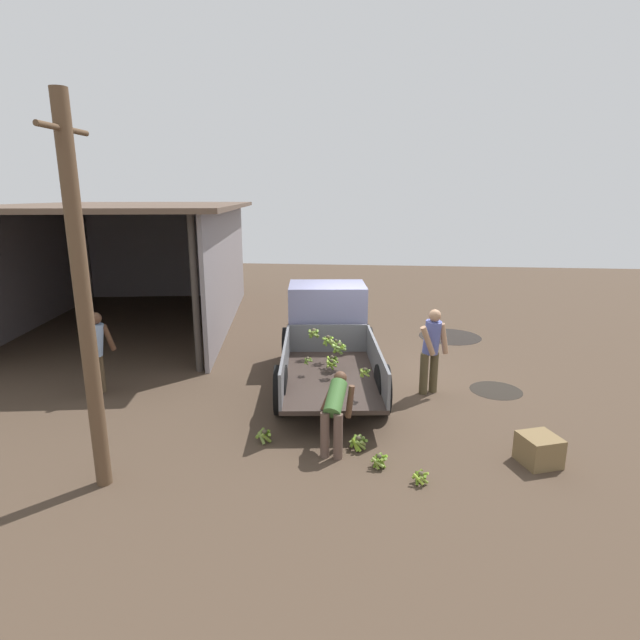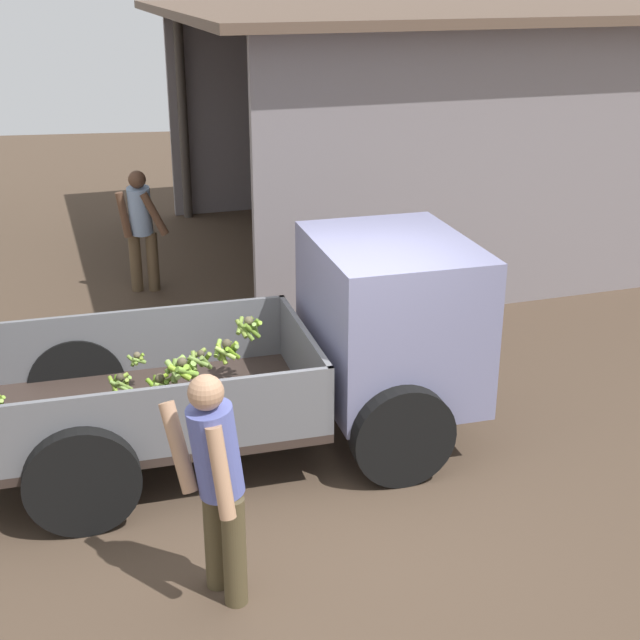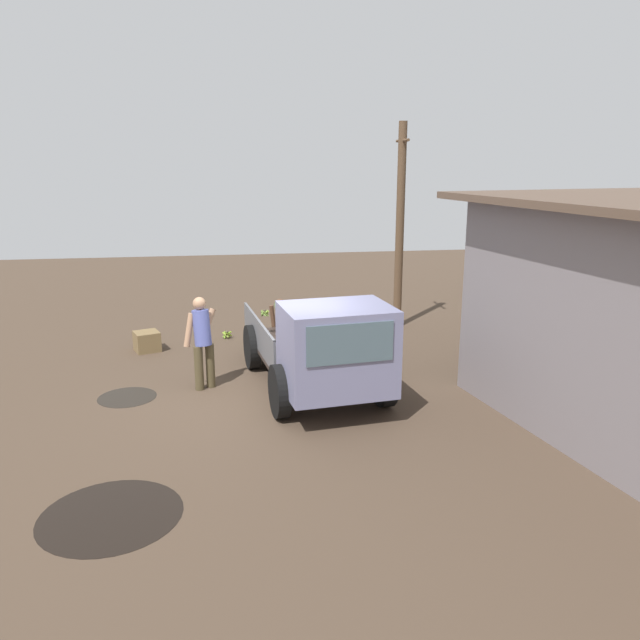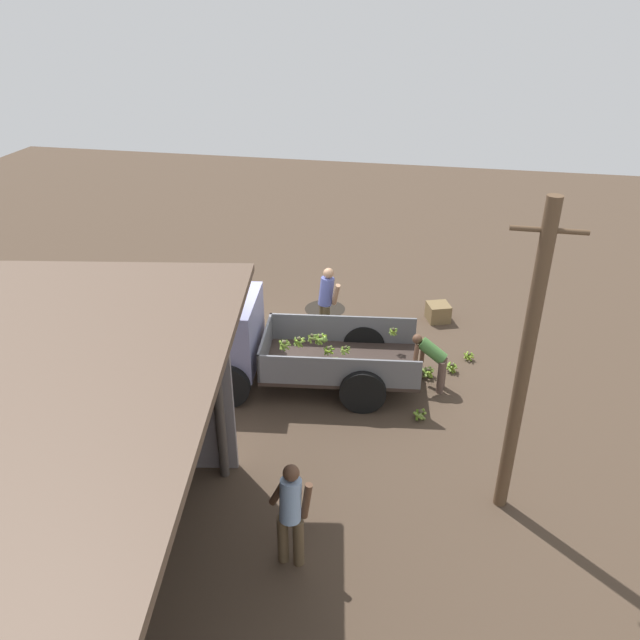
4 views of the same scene
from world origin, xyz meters
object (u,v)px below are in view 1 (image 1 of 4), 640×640
object	(u,v)px
utility_pole	(83,301)
person_bystander_near_shed	(96,349)
cargo_truck	(328,328)
banana_bunch_on_ground_2	(421,477)
wooden_crate_0	(539,450)
banana_bunch_on_ground_1	(264,435)
person_worker_loading	(335,408)
banana_bunch_on_ground_3	(379,460)
banana_bunch_on_ground_0	(358,442)
person_foreground_visitor	(432,347)

from	to	relation	value
utility_pole	person_bystander_near_shed	xyz separation A→B (m)	(3.01, 1.74, -1.64)
cargo_truck	banana_bunch_on_ground_2	distance (m)	4.85
wooden_crate_0	banana_bunch_on_ground_1	bearing A→B (deg)	87.30
person_bystander_near_shed	wooden_crate_0	world-z (taller)	person_bystander_near_shed
cargo_truck	person_worker_loading	world-z (taller)	cargo_truck
banana_bunch_on_ground_3	person_bystander_near_shed	bearing A→B (deg)	68.30
person_worker_loading	utility_pole	bearing A→B (deg)	121.19
person_bystander_near_shed	banana_bunch_on_ground_3	distance (m)	5.99
person_bystander_near_shed	banana_bunch_on_ground_0	world-z (taller)	person_bystander_near_shed
cargo_truck	wooden_crate_0	xyz separation A→B (m)	(-3.71, -3.48, -0.76)
utility_pole	banana_bunch_on_ground_3	world-z (taller)	utility_pole
person_foreground_visitor	person_worker_loading	bearing A→B (deg)	-64.53
banana_bunch_on_ground_3	wooden_crate_0	bearing A→B (deg)	-80.88
person_bystander_near_shed	wooden_crate_0	size ratio (longest dim) A/B	3.25
person_bystander_near_shed	banana_bunch_on_ground_3	bearing A→B (deg)	-17.78
wooden_crate_0	utility_pole	bearing A→B (deg)	101.02
cargo_truck	utility_pole	distance (m)	5.79
banana_bunch_on_ground_0	banana_bunch_on_ground_3	size ratio (longest dim) A/B	1.17
cargo_truck	person_foreground_visitor	size ratio (longest dim) A/B	2.77
banana_bunch_on_ground_1	banana_bunch_on_ground_3	bearing A→B (deg)	-107.39
banana_bunch_on_ground_2	utility_pole	bearing A→B (deg)	95.91
wooden_crate_0	person_worker_loading	bearing A→B (deg)	88.94
banana_bunch_on_ground_1	wooden_crate_0	world-z (taller)	wooden_crate_0
person_bystander_near_shed	banana_bunch_on_ground_2	xyz separation A→B (m)	(-2.56, -6.08, -0.83)
person_foreground_visitor	person_bystander_near_shed	distance (m)	6.58
utility_pole	person_bystander_near_shed	size ratio (longest dim) A/B	3.01
banana_bunch_on_ground_2	cargo_truck	bearing A→B (deg)	20.89
person_bystander_near_shed	banana_bunch_on_ground_0	size ratio (longest dim) A/B	5.49
banana_bunch_on_ground_0	banana_bunch_on_ground_1	distance (m)	1.51
banana_bunch_on_ground_0	banana_bunch_on_ground_1	xyz separation A→B (m)	(0.08, 1.51, -0.00)
person_foreground_visitor	person_worker_loading	size ratio (longest dim) A/B	1.47
banana_bunch_on_ground_3	banana_bunch_on_ground_2	bearing A→B (deg)	-123.07
cargo_truck	banana_bunch_on_ground_2	xyz separation A→B (m)	(-4.45, -1.70, -0.88)
person_worker_loading	banana_bunch_on_ground_0	xyz separation A→B (m)	(0.06, -0.36, -0.58)
person_worker_loading	banana_bunch_on_ground_0	bearing A→B (deg)	-70.67
utility_pole	banana_bunch_on_ground_0	world-z (taller)	utility_pole
cargo_truck	person_foreground_visitor	distance (m)	2.44
cargo_truck	banana_bunch_on_ground_3	size ratio (longest dim) A/B	18.27
person_bystander_near_shed	banana_bunch_on_ground_0	bearing A→B (deg)	-14.18
cargo_truck	wooden_crate_0	world-z (taller)	cargo_truck
person_bystander_near_shed	banana_bunch_on_ground_2	world-z (taller)	person_bystander_near_shed
person_foreground_visitor	banana_bunch_on_ground_1	bearing A→B (deg)	-80.59
person_bystander_near_shed	banana_bunch_on_ground_0	xyz separation A→B (m)	(-1.70, -5.19, -0.80)
cargo_truck	person_bystander_near_shed	xyz separation A→B (m)	(-1.89, 4.38, -0.05)
person_foreground_visitor	person_bystander_near_shed	bearing A→B (deg)	-113.83
person_bystander_near_shed	banana_bunch_on_ground_2	size ratio (longest dim) A/B	6.71
cargo_truck	person_bystander_near_shed	world-z (taller)	cargo_truck
cargo_truck	banana_bunch_on_ground_1	size ratio (longest dim) A/B	17.63
utility_pole	person_bystander_near_shed	distance (m)	3.84
utility_pole	banana_bunch_on_ground_3	distance (m)	4.58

